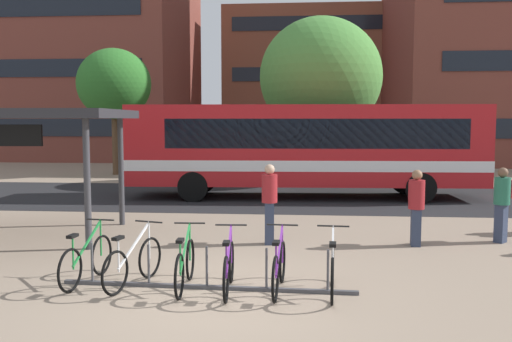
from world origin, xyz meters
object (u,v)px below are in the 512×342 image
at_px(street_tree_0, 114,84).
at_px(parked_bicycle_purple_4, 279,268).
at_px(parked_bicycle_green_0, 87,260).
at_px(commuter_red_pack_2, 503,199).
at_px(parked_bicycle_purple_3, 229,268).
at_px(parked_bicycle_green_2, 185,266).
at_px(parked_bicycle_white_5, 332,270).
at_px(city_bus, 303,147).
at_px(parked_bicycle_white_1, 133,263).
at_px(commuter_red_pack_4, 416,202).
at_px(transit_shelter, 2,118).
at_px(street_tree_1, 321,77).
at_px(commuter_olive_pack_0, 270,198).

bearing_deg(street_tree_0, parked_bicycle_purple_4, -63.73).
xyz_separation_m(parked_bicycle_green_0, commuter_red_pack_2, (7.95, 3.77, 0.58)).
bearing_deg(parked_bicycle_green_0, parked_bicycle_purple_3, -89.19).
distance_m(parked_bicycle_green_0, parked_bicycle_green_2, 1.71).
distance_m(parked_bicycle_purple_4, parked_bicycle_white_5, 0.83).
bearing_deg(parked_bicycle_white_5, city_bus, 6.01).
relative_size(parked_bicycle_white_1, commuter_red_pack_4, 1.02).
xyz_separation_m(transit_shelter, commuter_red_pack_4, (9.34, -0.22, -1.81)).
distance_m(parked_bicycle_white_1, street_tree_1, 16.13).
bearing_deg(street_tree_0, parked_bicycle_green_0, -72.31).
height_order(commuter_red_pack_2, commuter_red_pack_4, commuter_red_pack_2).
relative_size(parked_bicycle_purple_3, commuter_olive_pack_0, 0.98).
distance_m(parked_bicycle_purple_3, transit_shelter, 7.29).
xyz_separation_m(parked_bicycle_purple_4, commuter_red_pack_2, (4.75, 3.98, 0.58)).
height_order(commuter_olive_pack_0, street_tree_0, street_tree_0).
distance_m(parked_bicycle_white_5, commuter_red_pack_2, 5.64).
distance_m(parked_bicycle_purple_4, transit_shelter, 7.89).
height_order(commuter_red_pack_2, street_tree_0, street_tree_0).
xyz_separation_m(transit_shelter, street_tree_0, (-2.31, 14.27, 1.67)).
bearing_deg(transit_shelter, street_tree_1, 52.65).
bearing_deg(parked_bicycle_white_1, parked_bicycle_purple_4, -77.03).
distance_m(parked_bicycle_purple_3, parked_bicycle_white_5, 1.62).
distance_m(parked_bicycle_purple_3, street_tree_0, 20.19).
bearing_deg(city_bus, parked_bicycle_green_2, 77.88).
bearing_deg(street_tree_0, city_bus, -38.33).
bearing_deg(parked_bicycle_green_0, commuter_olive_pack_0, -34.34).
relative_size(parked_bicycle_green_0, transit_shelter, 0.30).
height_order(transit_shelter, commuter_red_pack_4, transit_shelter).
relative_size(parked_bicycle_white_1, parked_bicycle_purple_3, 0.97).
relative_size(parked_bicycle_purple_3, transit_shelter, 0.30).
height_order(parked_bicycle_purple_3, commuter_red_pack_4, commuter_red_pack_4).
bearing_deg(commuter_olive_pack_0, parked_bicycle_white_5, 16.30).
distance_m(parked_bicycle_purple_4, commuter_red_pack_4, 4.50).
distance_m(parked_bicycle_green_0, parked_bicycle_white_1, 0.83).
xyz_separation_m(parked_bicycle_white_5, commuter_red_pack_2, (3.92, 4.01, 0.58)).
distance_m(parked_bicycle_white_1, commuter_olive_pack_0, 3.90).
bearing_deg(commuter_olive_pack_0, parked_bicycle_green_0, -44.80).
distance_m(parked_bicycle_white_5, commuter_olive_pack_0, 3.67).
height_order(city_bus, parked_bicycle_green_0, city_bus).
relative_size(parked_bicycle_green_0, parked_bicycle_purple_3, 0.99).
relative_size(parked_bicycle_green_0, street_tree_0, 0.28).
bearing_deg(parked_bicycle_green_2, commuter_red_pack_4, -53.61).
bearing_deg(parked_bicycle_green_0, parked_bicycle_white_5, -85.87).
relative_size(parked_bicycle_purple_4, commuter_red_pack_2, 1.03).
bearing_deg(city_bus, commuter_olive_pack_0, 82.23).
relative_size(parked_bicycle_white_1, commuter_olive_pack_0, 0.96).
bearing_deg(parked_bicycle_white_5, parked_bicycle_white_1, 90.92).
height_order(parked_bicycle_white_1, street_tree_1, street_tree_1).
bearing_deg(parked_bicycle_purple_3, street_tree_1, -9.89).
xyz_separation_m(transit_shelter, commuter_red_pack_2, (11.31, 0.27, -1.79)).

